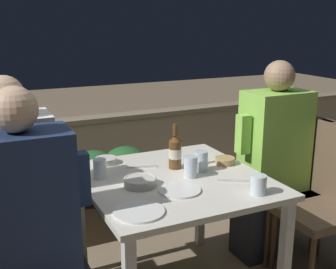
{
  "coord_description": "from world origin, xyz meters",
  "views": [
    {
      "loc": [
        -0.93,
        -1.89,
        1.53
      ],
      "look_at": [
        0.0,
        0.07,
        0.94
      ],
      "focal_mm": 45.0,
      "sensor_mm": 36.0,
      "label": 1
    }
  ],
  "objects_px": {
    "chair_right_far": "(293,171)",
    "beer_bottle": "(175,151)",
    "person_navy_jumper": "(34,232)",
    "person_white_polo": "(22,203)",
    "potted_plant": "(260,157)",
    "chair_right_near": "(331,190)",
    "person_green_blouse": "(270,161)"
  },
  "relations": [
    {
      "from": "person_navy_jumper",
      "to": "beer_bottle",
      "type": "height_order",
      "value": "person_navy_jumper"
    },
    {
      "from": "potted_plant",
      "to": "chair_right_near",
      "type": "bearing_deg",
      "value": -103.77
    },
    {
      "from": "person_green_blouse",
      "to": "beer_bottle",
      "type": "distance_m",
      "value": 0.71
    },
    {
      "from": "person_white_polo",
      "to": "chair_right_near",
      "type": "bearing_deg",
      "value": -12.07
    },
    {
      "from": "person_green_blouse",
      "to": "potted_plant",
      "type": "bearing_deg",
      "value": 56.56
    },
    {
      "from": "person_navy_jumper",
      "to": "potted_plant",
      "type": "distance_m",
      "value": 2.17
    },
    {
      "from": "chair_right_near",
      "to": "potted_plant",
      "type": "distance_m",
      "value": 1.03
    },
    {
      "from": "person_white_polo",
      "to": "potted_plant",
      "type": "bearing_deg",
      "value": 17.91
    },
    {
      "from": "potted_plant",
      "to": "person_white_polo",
      "type": "bearing_deg",
      "value": -162.09
    },
    {
      "from": "person_white_polo",
      "to": "beer_bottle",
      "type": "height_order",
      "value": "person_white_polo"
    },
    {
      "from": "chair_right_far",
      "to": "potted_plant",
      "type": "xyz_separation_m",
      "value": [
        0.23,
        0.65,
        -0.13
      ]
    },
    {
      "from": "beer_bottle",
      "to": "potted_plant",
      "type": "xyz_separation_m",
      "value": [
        1.12,
        0.67,
        -0.4
      ]
    },
    {
      "from": "potted_plant",
      "to": "person_green_blouse",
      "type": "bearing_deg",
      "value": -123.44
    },
    {
      "from": "person_green_blouse",
      "to": "chair_right_far",
      "type": "bearing_deg",
      "value": -0.0
    },
    {
      "from": "person_green_blouse",
      "to": "potted_plant",
      "type": "relative_size",
      "value": 1.88
    },
    {
      "from": "person_navy_jumper",
      "to": "person_green_blouse",
      "type": "xyz_separation_m",
      "value": [
        1.51,
        0.3,
        0.01
      ]
    },
    {
      "from": "chair_right_near",
      "to": "chair_right_far",
      "type": "distance_m",
      "value": 0.35
    },
    {
      "from": "person_navy_jumper",
      "to": "beer_bottle",
      "type": "bearing_deg",
      "value": 18.66
    },
    {
      "from": "beer_bottle",
      "to": "person_green_blouse",
      "type": "bearing_deg",
      "value": 1.91
    },
    {
      "from": "person_navy_jumper",
      "to": "person_white_polo",
      "type": "height_order",
      "value": "person_white_polo"
    },
    {
      "from": "chair_right_far",
      "to": "potted_plant",
      "type": "distance_m",
      "value": 0.7
    },
    {
      "from": "potted_plant",
      "to": "person_navy_jumper",
      "type": "bearing_deg",
      "value": -153.92
    },
    {
      "from": "person_white_polo",
      "to": "person_navy_jumper",
      "type": "bearing_deg",
      "value": -87.87
    },
    {
      "from": "person_navy_jumper",
      "to": "person_white_polo",
      "type": "xyz_separation_m",
      "value": [
        -0.01,
        0.32,
        0.01
      ]
    },
    {
      "from": "chair_right_far",
      "to": "beer_bottle",
      "type": "xyz_separation_m",
      "value": [
        -0.9,
        -0.02,
        0.26
      ]
    },
    {
      "from": "person_navy_jumper",
      "to": "person_white_polo",
      "type": "distance_m",
      "value": 0.32
    },
    {
      "from": "chair_right_near",
      "to": "beer_bottle",
      "type": "relative_size",
      "value": 3.62
    },
    {
      "from": "chair_right_near",
      "to": "person_green_blouse",
      "type": "relative_size",
      "value": 0.72
    },
    {
      "from": "person_green_blouse",
      "to": "person_navy_jumper",
      "type": "bearing_deg",
      "value": -168.78
    },
    {
      "from": "person_navy_jumper",
      "to": "beer_bottle",
      "type": "distance_m",
      "value": 0.88
    },
    {
      "from": "person_white_polo",
      "to": "potted_plant",
      "type": "height_order",
      "value": "person_white_polo"
    },
    {
      "from": "person_navy_jumper",
      "to": "person_green_blouse",
      "type": "distance_m",
      "value": 1.54
    }
  ]
}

